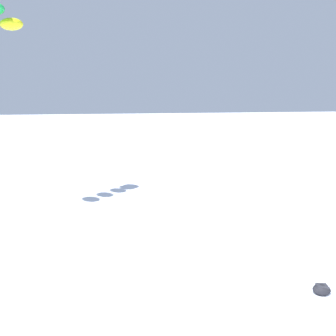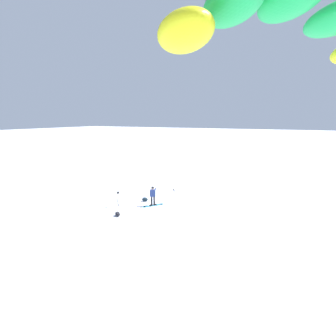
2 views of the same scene
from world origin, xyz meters
TOP-DOWN VIEW (x-y plane):
  - gear_bag_large at (0.87, 2.13)m, footprint 0.56×0.48m

SIDE VIEW (x-z plane):
  - gear_bag_large at x=0.87m, z-range 0.01..0.32m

